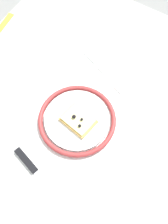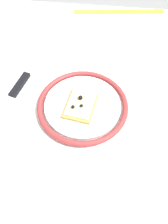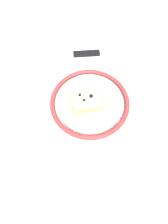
% 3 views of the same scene
% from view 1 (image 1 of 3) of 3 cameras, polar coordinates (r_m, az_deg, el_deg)
% --- Properties ---
extents(ground_plane, '(6.00, 6.00, 0.00)m').
position_cam_1_polar(ground_plane, '(1.57, -1.96, -14.44)').
color(ground_plane, gray).
extents(dining_table, '(1.20, 0.92, 0.77)m').
position_cam_1_polar(dining_table, '(0.91, -3.29, -6.35)').
color(dining_table, white).
rests_on(dining_table, ground_plane).
extents(plate, '(0.24, 0.24, 0.02)m').
position_cam_1_polar(plate, '(0.83, -1.48, -1.64)').
color(plate, white).
rests_on(plate, dining_table).
extents(pizza_slice_near, '(0.09, 0.11, 0.03)m').
position_cam_1_polar(pizza_slice_near, '(0.81, -1.25, -1.73)').
color(pizza_slice_near, tan).
rests_on(pizza_slice_near, plate).
extents(knife, '(0.08, 0.24, 0.01)m').
position_cam_1_polar(knife, '(0.80, -10.76, -11.74)').
color(knife, silver).
rests_on(knife, dining_table).
extents(fork, '(0.09, 0.19, 0.00)m').
position_cam_1_polar(fork, '(0.93, 4.24, 8.43)').
color(fork, silver).
rests_on(fork, dining_table).
extents(napkin, '(0.16, 0.16, 0.00)m').
position_cam_1_polar(napkin, '(1.04, 3.00, 16.90)').
color(napkin, white).
rests_on(napkin, dining_table).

